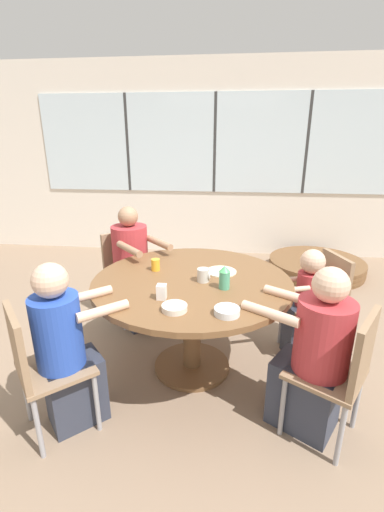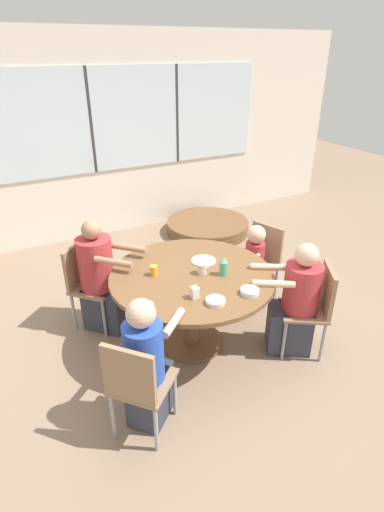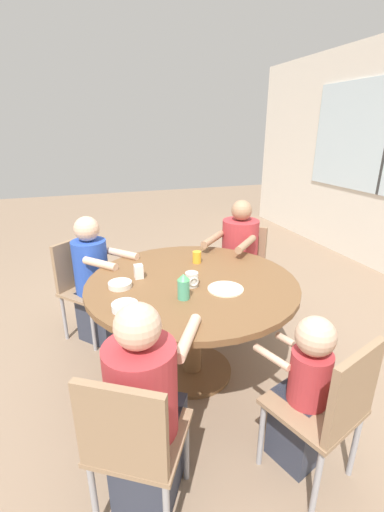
% 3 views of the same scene
% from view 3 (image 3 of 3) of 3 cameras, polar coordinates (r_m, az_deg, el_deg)
% --- Properties ---
extents(ground_plane, '(16.00, 16.00, 0.00)m').
position_cam_3_polar(ground_plane, '(2.79, 0.00, -18.61)').
color(ground_plane, '#8C725B').
extents(dining_table, '(1.46, 1.46, 0.77)m').
position_cam_3_polar(dining_table, '(2.44, 0.00, -7.10)').
color(dining_table, brown).
rests_on(dining_table, ground_plane).
extents(chair_for_woman_green_shirt, '(0.56, 0.56, 0.87)m').
position_cam_3_polar(chair_for_woman_green_shirt, '(3.12, -17.92, -3.88)').
color(chair_for_woman_green_shirt, '#937556').
rests_on(chair_for_woman_green_shirt, ground_plane).
extents(chair_for_man_blue_shirt, '(0.55, 0.55, 0.87)m').
position_cam_3_polar(chair_for_man_blue_shirt, '(1.67, -9.95, -27.87)').
color(chair_for_man_blue_shirt, '#937556').
rests_on(chair_for_man_blue_shirt, ground_plane).
extents(chair_for_man_teal_shirt, '(0.57, 0.57, 0.87)m').
position_cam_3_polar(chair_for_man_teal_shirt, '(3.41, 8.56, -0.97)').
color(chair_for_man_teal_shirt, '#937556').
rests_on(chair_for_man_teal_shirt, ground_plane).
extents(chair_for_toddler, '(0.51, 0.51, 0.87)m').
position_cam_3_polar(chair_for_toddler, '(1.91, 22.21, -21.91)').
color(chair_for_toddler, '#937556').
rests_on(chair_for_toddler, ground_plane).
extents(person_woman_green_shirt, '(0.57, 0.55, 1.10)m').
position_cam_3_polar(person_woman_green_shirt, '(3.02, -15.76, -4.81)').
color(person_woman_green_shirt, '#333847').
rests_on(person_woman_green_shirt, ground_plane).
extents(person_man_blue_shirt, '(0.66, 0.58, 1.10)m').
position_cam_3_polar(person_man_blue_shirt, '(1.80, -7.61, -24.70)').
color(person_man_blue_shirt, '#333847').
rests_on(person_man_blue_shirt, ground_plane).
extents(person_man_teal_shirt, '(0.65, 0.66, 1.16)m').
position_cam_3_polar(person_man_teal_shirt, '(3.27, 7.58, -2.00)').
color(person_man_teal_shirt, '#333847').
rests_on(person_man_teal_shirt, ground_plane).
extents(person_toddler, '(0.41, 0.31, 0.93)m').
position_cam_3_polar(person_toddler, '(2.00, 17.92, -21.36)').
color(person_toddler, '#333847').
rests_on(person_toddler, ground_plane).
extents(coffee_mug, '(0.09, 0.09, 0.10)m').
position_cam_3_polar(coffee_mug, '(2.27, -0.03, -3.93)').
color(coffee_mug, beige).
rests_on(coffee_mug, dining_table).
extents(sippy_cup, '(0.08, 0.08, 0.17)m').
position_cam_3_polar(sippy_cup, '(2.10, -1.43, -5.04)').
color(sippy_cup, '#4CA57F').
rests_on(sippy_cup, dining_table).
extents(juice_glass, '(0.07, 0.07, 0.09)m').
position_cam_3_polar(juice_glass, '(2.66, 0.82, -0.18)').
color(juice_glass, gold).
rests_on(juice_glass, dining_table).
extents(milk_carton_small, '(0.06, 0.06, 0.10)m').
position_cam_3_polar(milk_carton_small, '(2.42, -8.88, -2.57)').
color(milk_carton_small, silver).
rests_on(milk_carton_small, dining_table).
extents(bowl_white_shallow, '(0.15, 0.15, 0.04)m').
position_cam_3_polar(bowl_white_shallow, '(2.04, -11.12, -8.28)').
color(bowl_white_shallow, silver).
rests_on(bowl_white_shallow, dining_table).
extents(bowl_cereal, '(0.16, 0.16, 0.04)m').
position_cam_3_polar(bowl_cereal, '(2.32, -11.89, -4.68)').
color(bowl_cereal, silver).
rests_on(bowl_cereal, dining_table).
extents(plate_tortillas, '(0.23, 0.23, 0.01)m').
position_cam_3_polar(plate_tortillas, '(2.25, 5.62, -5.48)').
color(plate_tortillas, beige).
rests_on(plate_tortillas, dining_table).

